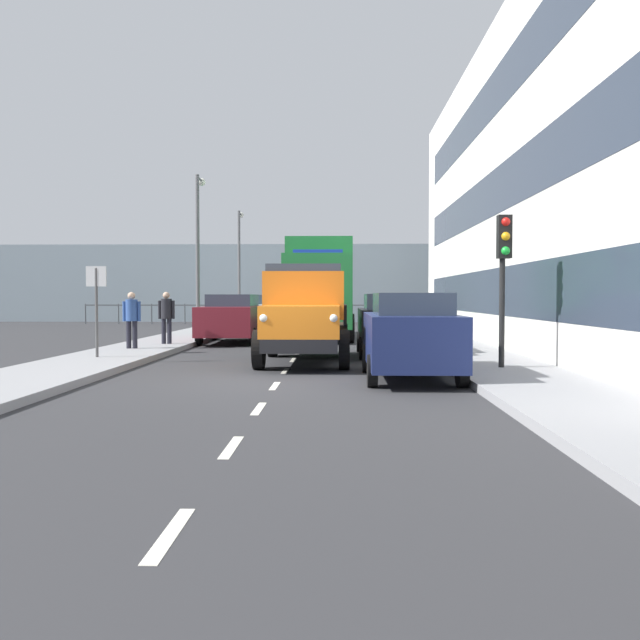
{
  "coord_description": "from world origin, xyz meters",
  "views": [
    {
      "loc": [
        -1.17,
        13.13,
        1.66
      ],
      "look_at": [
        -0.61,
        -7.45,
        0.93
      ],
      "focal_mm": 37.66,
      "sensor_mm": 36.0,
      "label": 1
    }
  ],
  "objects_px": {
    "pedestrian_near_railing": "(166,313)",
    "car_black_kerbside_1": "(390,324)",
    "pedestrian_couple_b": "(132,315)",
    "street_sign": "(96,295)",
    "car_white_oppositeside_1": "(256,313)",
    "traffic_light_near": "(504,257)",
    "truck_vintage_orange": "(304,316)",
    "car_maroon_oppositeside_0": "(232,318)",
    "lamp_post_promenade": "(198,239)",
    "car_navy_kerbside_near": "(410,335)",
    "car_silver_oppositeside_2": "(269,310)",
    "lamp_post_far": "(239,256)",
    "lorry_cargo_green": "(320,286)"
  },
  "relations": [
    {
      "from": "pedestrian_near_railing",
      "to": "car_black_kerbside_1",
      "type": "bearing_deg",
      "value": 161.04
    },
    {
      "from": "pedestrian_couple_b",
      "to": "street_sign",
      "type": "xyz_separation_m",
      "value": [
        0.02,
        2.75,
        0.58
      ]
    },
    {
      "from": "car_white_oppositeside_1",
      "to": "traffic_light_near",
      "type": "relative_size",
      "value": 1.43
    },
    {
      "from": "traffic_light_near",
      "to": "pedestrian_couple_b",
      "type": "bearing_deg",
      "value": -27.89
    },
    {
      "from": "truck_vintage_orange",
      "to": "car_maroon_oppositeside_0",
      "type": "xyz_separation_m",
      "value": [
        2.94,
        -7.37,
        -0.28
      ]
    },
    {
      "from": "pedestrian_near_railing",
      "to": "street_sign",
      "type": "xyz_separation_m",
      "value": [
        0.55,
        4.63,
        0.57
      ]
    },
    {
      "from": "truck_vintage_orange",
      "to": "lamp_post_promenade",
      "type": "bearing_deg",
      "value": -66.05
    },
    {
      "from": "car_navy_kerbside_near",
      "to": "car_silver_oppositeside_2",
      "type": "relative_size",
      "value": 0.93
    },
    {
      "from": "traffic_light_near",
      "to": "street_sign",
      "type": "relative_size",
      "value": 1.42
    },
    {
      "from": "car_navy_kerbside_near",
      "to": "lamp_post_far",
      "type": "distance_m",
      "value": 27.26
    },
    {
      "from": "car_navy_kerbside_near",
      "to": "pedestrian_couple_b",
      "type": "height_order",
      "value": "pedestrian_couple_b"
    },
    {
      "from": "traffic_light_near",
      "to": "lamp_post_promenade",
      "type": "bearing_deg",
      "value": -55.21
    },
    {
      "from": "street_sign",
      "to": "car_white_oppositeside_1",
      "type": "bearing_deg",
      "value": -98.9
    },
    {
      "from": "car_navy_kerbside_near",
      "to": "pedestrian_near_railing",
      "type": "relative_size",
      "value": 2.36
    },
    {
      "from": "pedestrian_near_railing",
      "to": "lorry_cargo_green",
      "type": "bearing_deg",
      "value": -130.83
    },
    {
      "from": "car_silver_oppositeside_2",
      "to": "traffic_light_near",
      "type": "height_order",
      "value": "traffic_light_near"
    },
    {
      "from": "truck_vintage_orange",
      "to": "pedestrian_couple_b",
      "type": "height_order",
      "value": "truck_vintage_orange"
    },
    {
      "from": "traffic_light_near",
      "to": "car_silver_oppositeside_2",
      "type": "bearing_deg",
      "value": -71.99
    },
    {
      "from": "car_white_oppositeside_1",
      "to": "pedestrian_near_railing",
      "type": "height_order",
      "value": "pedestrian_near_railing"
    },
    {
      "from": "car_silver_oppositeside_2",
      "to": "pedestrian_couple_b",
      "type": "height_order",
      "value": "pedestrian_couple_b"
    },
    {
      "from": "lamp_post_promenade",
      "to": "street_sign",
      "type": "relative_size",
      "value": 2.87
    },
    {
      "from": "pedestrian_near_railing",
      "to": "traffic_light_near",
      "type": "bearing_deg",
      "value": 142.34
    },
    {
      "from": "pedestrian_couple_b",
      "to": "traffic_light_near",
      "type": "xyz_separation_m",
      "value": [
        -9.44,
        4.99,
        1.37
      ]
    },
    {
      "from": "pedestrian_couple_b",
      "to": "lamp_post_far",
      "type": "distance_m",
      "value": 20.46
    },
    {
      "from": "car_black_kerbside_1",
      "to": "car_silver_oppositeside_2",
      "type": "relative_size",
      "value": 0.93
    },
    {
      "from": "truck_vintage_orange",
      "to": "traffic_light_near",
      "type": "height_order",
      "value": "traffic_light_near"
    },
    {
      "from": "lorry_cargo_green",
      "to": "pedestrian_near_railing",
      "type": "bearing_deg",
      "value": 49.17
    },
    {
      "from": "car_navy_kerbside_near",
      "to": "pedestrian_couple_b",
      "type": "distance_m",
      "value": 9.43
    },
    {
      "from": "lamp_post_promenade",
      "to": "lorry_cargo_green",
      "type": "bearing_deg",
      "value": 169.68
    },
    {
      "from": "car_white_oppositeside_1",
      "to": "lamp_post_far",
      "type": "height_order",
      "value": "lamp_post_far"
    },
    {
      "from": "lorry_cargo_green",
      "to": "car_maroon_oppositeside_0",
      "type": "height_order",
      "value": "lorry_cargo_green"
    },
    {
      "from": "truck_vintage_orange",
      "to": "street_sign",
      "type": "height_order",
      "value": "truck_vintage_orange"
    },
    {
      "from": "lorry_cargo_green",
      "to": "car_black_kerbside_1",
      "type": "xyz_separation_m",
      "value": [
        -2.15,
        7.83,
        -1.18
      ]
    },
    {
      "from": "car_black_kerbside_1",
      "to": "car_silver_oppositeside_2",
      "type": "xyz_separation_m",
      "value": [
        5.21,
        -17.76,
        0.0
      ]
    },
    {
      "from": "truck_vintage_orange",
      "to": "lorry_cargo_green",
      "type": "distance_m",
      "value": 10.18
    },
    {
      "from": "lamp_post_far",
      "to": "car_silver_oppositeside_2",
      "type": "bearing_deg",
      "value": 124.67
    },
    {
      "from": "lorry_cargo_green",
      "to": "lamp_post_far",
      "type": "bearing_deg",
      "value": -68.41
    },
    {
      "from": "car_navy_kerbside_near",
      "to": "car_white_oppositeside_1",
      "type": "height_order",
      "value": "same"
    },
    {
      "from": "pedestrian_near_railing",
      "to": "lamp_post_promenade",
      "type": "height_order",
      "value": "lamp_post_promenade"
    },
    {
      "from": "car_white_oppositeside_1",
      "to": "pedestrian_near_railing",
      "type": "distance_m",
      "value": 9.64
    },
    {
      "from": "lamp_post_far",
      "to": "street_sign",
      "type": "distance_m",
      "value": 23.12
    },
    {
      "from": "car_silver_oppositeside_2",
      "to": "pedestrian_couple_b",
      "type": "relative_size",
      "value": 2.55
    },
    {
      "from": "lorry_cargo_green",
      "to": "car_maroon_oppositeside_0",
      "type": "relative_size",
      "value": 1.83
    },
    {
      "from": "lorry_cargo_green",
      "to": "lamp_post_far",
      "type": "xyz_separation_m",
      "value": [
        5.1,
        -12.9,
        1.96
      ]
    },
    {
      "from": "car_maroon_oppositeside_0",
      "to": "car_silver_oppositeside_2",
      "type": "xyz_separation_m",
      "value": [
        0.0,
        -12.71,
        -0.0
      ]
    },
    {
      "from": "lorry_cargo_green",
      "to": "car_maroon_oppositeside_0",
      "type": "bearing_deg",
      "value": 42.19
    },
    {
      "from": "lamp_post_far",
      "to": "street_sign",
      "type": "height_order",
      "value": "lamp_post_far"
    },
    {
      "from": "lamp_post_promenade",
      "to": "pedestrian_near_railing",
      "type": "bearing_deg",
      "value": 92.69
    },
    {
      "from": "car_maroon_oppositeside_0",
      "to": "car_black_kerbside_1",
      "type": "bearing_deg",
      "value": 135.84
    },
    {
      "from": "traffic_light_near",
      "to": "lamp_post_far",
      "type": "height_order",
      "value": "lamp_post_far"
    }
  ]
}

